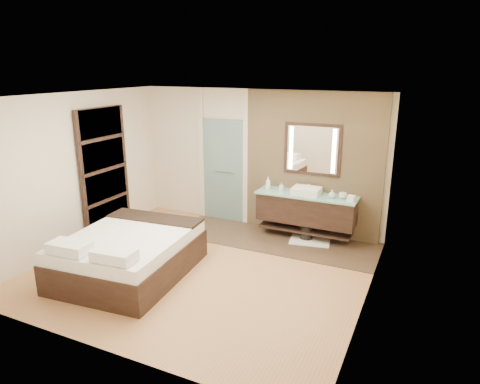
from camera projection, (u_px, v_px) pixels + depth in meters
The scene contains 15 objects.
floor at pixel (203, 269), 6.83m from camera, with size 5.00×5.00×0.00m, color #A57345.
tile_strip at pixel (274, 239), 7.98m from camera, with size 3.80×1.30×0.01m, color #3E2C22.
stone_wall at pixel (312, 165), 7.92m from camera, with size 2.60×0.08×2.70m, color tan.
vanity at pixel (306, 209), 7.89m from camera, with size 1.85×0.55×0.88m.
mirror_unit at pixel (312, 149), 7.79m from camera, with size 1.06×0.04×0.96m.
frosted_door at pixel (223, 166), 8.72m from camera, with size 1.10×0.12×2.70m.
shoji_partition at pixel (105, 172), 7.99m from camera, with size 0.06×1.20×2.40m.
bed at pixel (129, 254), 6.58m from camera, with size 1.85×2.23×0.81m.
bath_mat at pixel (310, 241), 7.88m from camera, with size 0.72×0.50×0.02m, color white.
waste_bin at pixel (306, 233), 7.93m from camera, with size 0.23×0.23×0.28m, color black.
tissue_box at pixel (351, 198), 7.38m from camera, with size 0.12×0.12×0.10m, color white.
soap_bottle_a at pixel (268, 183), 8.11m from camera, with size 0.09×0.09×0.23m, color white.
soap_bottle_b at pixel (281, 187), 7.99m from camera, with size 0.07×0.07×0.16m, color #B2B2B2.
soap_bottle_c at pixel (332, 194), 7.56m from camera, with size 0.12×0.12×0.15m, color #ACD8CE.
cup at pixel (343, 196), 7.53m from camera, with size 0.13×0.13×0.11m, color white.
Camera 1 is at (3.15, -5.37, 3.12)m, focal length 32.00 mm.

